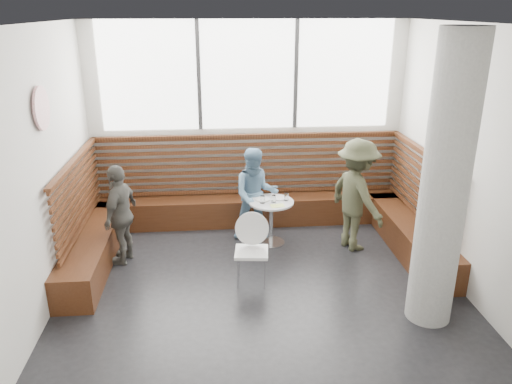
{
  "coord_description": "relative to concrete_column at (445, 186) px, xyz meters",
  "views": [
    {
      "loc": [
        -0.55,
        -5.33,
        3.36
      ],
      "look_at": [
        0.0,
        1.0,
        1.0
      ],
      "focal_mm": 35.0,
      "sensor_mm": 36.0,
      "label": 1
    }
  ],
  "objects": [
    {
      "name": "cafe_chair",
      "position": [
        -1.97,
        0.98,
        -1.07
      ],
      "size": [
        0.44,
        0.43,
        0.91
      ],
      "rotation": [
        0.0,
        0.0,
        -0.11
      ],
      "color": "white",
      "rests_on": "ground"
    },
    {
      "name": "concrete_column",
      "position": [
        0.0,
        0.0,
        0.0
      ],
      "size": [
        0.5,
        0.5,
        3.2
      ],
      "primitive_type": "cylinder",
      "color": "gray",
      "rests_on": "ground"
    },
    {
      "name": "child_back",
      "position": [
        -1.8,
        2.27,
        -0.89
      ],
      "size": [
        0.7,
        0.55,
        1.42
      ],
      "primitive_type": "imported",
      "rotation": [
        0.0,
        0.0,
        0.02
      ],
      "color": "#6188A8",
      "rests_on": "ground"
    },
    {
      "name": "child_left",
      "position": [
        -3.7,
        1.68,
        -0.89
      ],
      "size": [
        0.57,
        0.89,
        1.41
      ],
      "primitive_type": "imported",
      "rotation": [
        0.0,
        0.0,
        -1.86
      ],
      "color": "#585750",
      "rests_on": "ground"
    },
    {
      "name": "cafe_table",
      "position": [
        -1.58,
        2.05,
        -1.11
      ],
      "size": [
        0.66,
        0.66,
        0.68
      ],
      "color": "silver",
      "rests_on": "ground"
    },
    {
      "name": "booth",
      "position": [
        -1.85,
        2.37,
        -1.19
      ],
      "size": [
        5.0,
        2.5,
        1.44
      ],
      "color": "#3B1E0E",
      "rests_on": "ground"
    },
    {
      "name": "wall_art",
      "position": [
        -4.31,
        1.0,
        0.7
      ],
      "size": [
        0.03,
        0.5,
        0.5
      ],
      "primitive_type": "cylinder",
      "rotation": [
        0.0,
        1.57,
        0.0
      ],
      "color": "white",
      "rests_on": "room"
    },
    {
      "name": "adult_man",
      "position": [
        -0.38,
        1.81,
        -0.78
      ],
      "size": [
        0.96,
        1.21,
        1.65
      ],
      "primitive_type": "imported",
      "rotation": [
        0.0,
        0.0,
        1.95
      ],
      "color": "#41442D",
      "rests_on": "ground"
    },
    {
      "name": "glass_right",
      "position": [
        -1.36,
        2.07,
        -0.87
      ],
      "size": [
        0.07,
        0.07,
        0.1
      ],
      "primitive_type": "cylinder",
      "color": "white",
      "rests_on": "cafe_table"
    },
    {
      "name": "glass_left",
      "position": [
        -1.72,
        1.99,
        -0.86
      ],
      "size": [
        0.07,
        0.07,
        0.11
      ],
      "primitive_type": "cylinder",
      "color": "white",
      "rests_on": "cafe_table"
    },
    {
      "name": "room",
      "position": [
        -1.85,
        0.6,
        0.0
      ],
      "size": [
        5.0,
        5.0,
        3.2
      ],
      "color": "silver",
      "rests_on": "ground"
    },
    {
      "name": "plate_near",
      "position": [
        -1.71,
        2.11,
        -0.91
      ],
      "size": [
        0.22,
        0.22,
        0.02
      ],
      "primitive_type": "cylinder",
      "color": "white",
      "rests_on": "cafe_table"
    },
    {
      "name": "menu_card",
      "position": [
        -1.52,
        1.86,
        -0.92
      ],
      "size": [
        0.22,
        0.17,
        0.0
      ],
      "primitive_type": "cube",
      "rotation": [
        0.0,
        0.0,
        0.14
      ],
      "color": "#A5C64C",
      "rests_on": "cafe_table"
    },
    {
      "name": "plate_far",
      "position": [
        -1.46,
        2.15,
        -0.91
      ],
      "size": [
        0.2,
        0.2,
        0.01
      ],
      "primitive_type": "cylinder",
      "color": "white",
      "rests_on": "cafe_table"
    },
    {
      "name": "glass_mid",
      "position": [
        -1.56,
        2.01,
        -0.86
      ],
      "size": [
        0.07,
        0.07,
        0.11
      ],
      "primitive_type": "cylinder",
      "color": "white",
      "rests_on": "cafe_table"
    }
  ]
}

